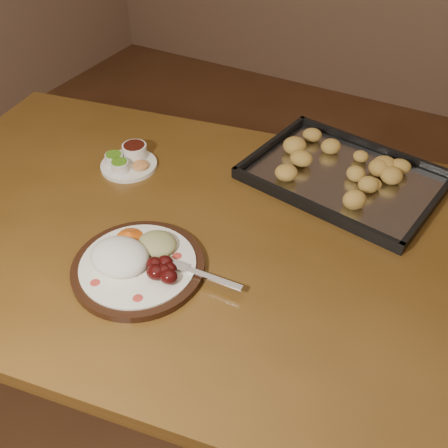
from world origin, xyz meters
The scene contains 5 objects.
ground centered at (0.00, 0.00, 0.00)m, with size 4.00×4.00×0.00m, color brown.
dining_table centered at (-0.01, -0.29, 0.65)m, with size 1.63×1.14×0.75m.
dinner_plate centered at (-0.06, -0.45, 0.77)m, with size 0.35×0.27×0.06m.
condiment_saucer centered at (-0.30, -0.16, 0.77)m, with size 0.15×0.15×0.05m.
baking_tray centered at (0.21, 0.05, 0.77)m, with size 0.50×0.41×0.05m.
Camera 1 is at (0.44, -0.99, 1.50)m, focal length 40.00 mm.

